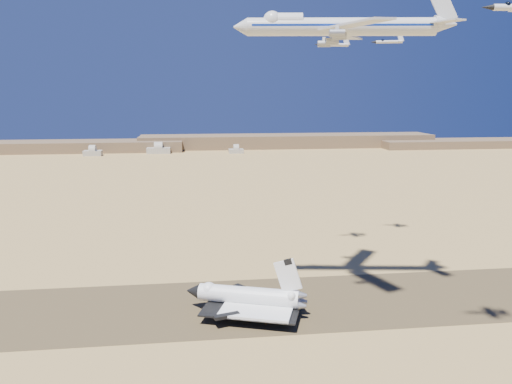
{
  "coord_description": "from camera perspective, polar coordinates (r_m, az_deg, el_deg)",
  "views": [
    {
      "loc": [
        -13.12,
        -170.31,
        76.06
      ],
      "look_at": [
        8.79,
        8.0,
        40.6
      ],
      "focal_mm": 35.0,
      "sensor_mm": 36.0,
      "label": 1
    }
  ],
  "objects": [
    {
      "name": "crew_b",
      "position": [
        175.96,
        2.02,
        -14.11
      ],
      "size": [
        0.92,
        0.98,
        1.77
      ],
      "primitive_type": "imported",
      "rotation": [
        0.0,
        0.0,
        2.24
      ],
      "color": "#DB630C",
      "rests_on": "runway"
    },
    {
      "name": "crew_c",
      "position": [
        172.76,
        1.16,
        -14.61
      ],
      "size": [
        1.15,
        1.06,
        1.78
      ],
      "primitive_type": "imported",
      "rotation": [
        0.0,
        0.0,
        2.48
      ],
      "color": "#DB630C",
      "rests_on": "runway"
    },
    {
      "name": "ground",
      "position": [
        186.98,
        -2.44,
        -12.85
      ],
      "size": [
        1200.0,
        1200.0,
        0.0
      ],
      "primitive_type": "plane",
      "color": "tan",
      "rests_on": "ground"
    },
    {
      "name": "shuttle",
      "position": [
        178.85,
        -1.0,
        -11.99
      ],
      "size": [
        43.83,
        35.32,
        21.34
      ],
      "rotation": [
        0.0,
        0.0,
        -0.33
      ],
      "color": "white",
      "rests_on": "runway"
    },
    {
      "name": "hangars",
      "position": [
        654.62,
        -11.46,
        4.7
      ],
      "size": [
        200.5,
        29.5,
        30.0
      ],
      "color": "#ACA998",
      "rests_on": "ground"
    },
    {
      "name": "chase_jet_d",
      "position": [
        226.09,
        8.86,
        16.3
      ],
      "size": [
        15.62,
        8.3,
        3.89
      ],
      "rotation": [
        0.0,
        0.0,
        0.03
      ],
      "color": "silver"
    },
    {
      "name": "crew_a",
      "position": [
        176.77,
        2.65,
        -14.02
      ],
      "size": [
        0.53,
        0.68,
        1.64
      ],
      "primitive_type": "imported",
      "rotation": [
        0.0,
        0.0,
        1.82
      ],
      "color": "#DB630C",
      "rests_on": "runway"
    },
    {
      "name": "chase_jet_e",
      "position": [
        250.36,
        14.9,
        16.27
      ],
      "size": [
        14.87,
        8.63,
        3.78
      ],
      "rotation": [
        0.0,
        0.0,
        -0.28
      ],
      "color": "silver"
    },
    {
      "name": "carrier_747",
      "position": [
        172.66,
        8.96,
        18.16
      ],
      "size": [
        72.92,
        55.81,
        18.1
      ],
      "rotation": [
        0.0,
        0.0,
        -0.14
      ],
      "color": "silver"
    },
    {
      "name": "runway",
      "position": [
        186.97,
        -2.44,
        -12.84
      ],
      "size": [
        600.0,
        50.0,
        0.06
      ],
      "primitive_type": "cube",
      "color": "brown",
      "rests_on": "ground"
    },
    {
      "name": "ridgeline",
      "position": [
        705.33,
        -0.59,
        5.6
      ],
      "size": [
        960.0,
        90.0,
        18.0
      ],
      "color": "brown",
      "rests_on": "ground"
    }
  ]
}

